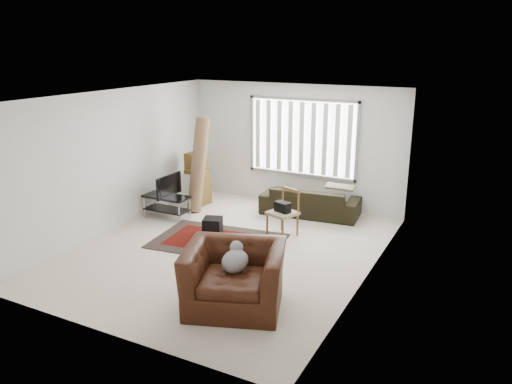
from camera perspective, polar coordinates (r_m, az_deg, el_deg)
room at (r=8.83m, az=-1.69°, el=5.10°), size 6.00×6.02×2.71m
persian_rug at (r=9.31m, az=-4.35°, el=-5.59°), size 2.49×1.82×0.02m
tv_stand at (r=10.54m, az=-10.17°, el=-1.14°), size 0.98×0.44×0.49m
tv at (r=10.43m, az=-10.27°, el=0.77°), size 0.10×0.80×0.46m
subwoofer at (r=9.52m, az=-4.98°, el=-3.94°), size 0.43×0.43×0.34m
moving_boxes at (r=11.35m, az=-6.74°, el=1.31°), size 0.51×0.48×1.18m
white_flatpack at (r=11.33m, az=-8.29°, el=0.26°), size 0.58×0.22×0.73m
rolled_rug at (r=10.80m, az=-6.59°, el=3.10°), size 0.46×0.71×2.03m
sofa at (r=10.64m, az=6.23°, el=-0.56°), size 2.14×1.09×0.79m
side_chair at (r=9.42m, az=3.14°, el=-2.14°), size 0.61×0.61×0.90m
armchair at (r=6.94m, az=-2.48°, el=-9.20°), size 1.67×1.56×1.00m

